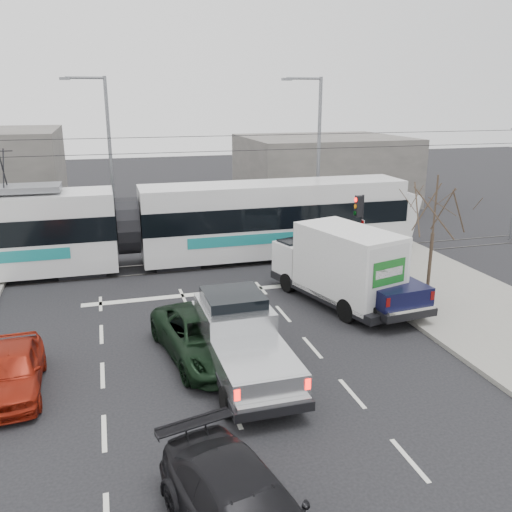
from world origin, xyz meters
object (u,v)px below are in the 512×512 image
object	(u,v)px
tram	(127,227)
green_car	(204,336)
bare_tree	(435,210)
box_truck	(339,266)
traffic_signal	(359,217)
street_lamp_near	(316,148)
silver_pickup	(240,336)
red_car	(12,370)
navy_pickup	(364,274)
street_lamp_far	(107,151)

from	to	relation	value
tram	green_car	distance (m)	10.39
bare_tree	box_truck	distance (m)	4.22
box_truck	green_car	distance (m)	6.85
traffic_signal	street_lamp_near	distance (m)	7.91
tram	bare_tree	bearing A→B (deg)	-35.16
silver_pickup	red_car	xyz separation A→B (m)	(-6.42, 0.47, -0.41)
street_lamp_near	tram	world-z (taller)	street_lamp_near
street_lamp_near	silver_pickup	world-z (taller)	street_lamp_near
tram	green_car	xyz separation A→B (m)	(1.77, -10.16, -1.31)
navy_pickup	red_car	distance (m)	13.09
street_lamp_near	green_car	distance (m)	17.04
navy_pickup	red_car	world-z (taller)	navy_pickup
red_car	box_truck	bearing A→B (deg)	16.45
bare_tree	navy_pickup	distance (m)	3.64
street_lamp_far	street_lamp_near	bearing A→B (deg)	-9.87
bare_tree	street_lamp_near	distance (m)	11.58
traffic_signal	red_car	xyz separation A→B (m)	(-13.85, -6.80, -2.06)
street_lamp_far	navy_pickup	size ratio (longest dim) A/B	1.51
tram	green_car	size ratio (longest dim) A/B	5.45
traffic_signal	red_car	size ratio (longest dim) A/B	0.90
navy_pickup	traffic_signal	bearing A→B (deg)	62.39
street_lamp_far	box_truck	world-z (taller)	street_lamp_far
bare_tree	silver_pickup	bearing A→B (deg)	-159.06
box_truck	red_car	size ratio (longest dim) A/B	1.66
bare_tree	street_lamp_near	bearing A→B (deg)	91.42
street_lamp_near	navy_pickup	size ratio (longest dim) A/B	1.51
bare_tree	street_lamp_far	distance (m)	17.97
street_lamp_far	navy_pickup	world-z (taller)	street_lamp_far
tram	silver_pickup	size ratio (longest dim) A/B	4.60
traffic_signal	navy_pickup	size ratio (longest dim) A/B	0.61
box_truck	green_car	xyz separation A→B (m)	(-6.00, -3.20, -0.84)
silver_pickup	box_truck	xyz separation A→B (m)	(5.12, 4.29, 0.46)
street_lamp_near	green_car	xyz separation A→B (m)	(-9.15, -13.69, -4.40)
street_lamp_near	navy_pickup	bearing A→B (deg)	-101.32
box_truck	silver_pickup	bearing A→B (deg)	-155.85
street_lamp_far	red_car	bearing A→B (deg)	-101.09
bare_tree	red_car	distance (m)	15.56
traffic_signal	green_car	bearing A→B (deg)	-143.35
traffic_signal	red_car	bearing A→B (deg)	-153.86
bare_tree	street_lamp_near	size ratio (longest dim) A/B	0.56
street_lamp_far	bare_tree	bearing A→B (deg)	-48.88
traffic_signal	silver_pickup	world-z (taller)	traffic_signal
silver_pickup	red_car	bearing A→B (deg)	175.25
street_lamp_far	green_car	world-z (taller)	street_lamp_far
bare_tree	navy_pickup	xyz separation A→B (m)	(-2.42, 0.83, -2.59)
street_lamp_far	tram	size ratio (longest dim) A/B	0.32
street_lamp_far	green_car	xyz separation A→B (m)	(2.35, -15.69, -4.40)
box_truck	red_car	bearing A→B (deg)	-177.49
street_lamp_far	tram	xyz separation A→B (m)	(0.58, -5.53, -3.08)
bare_tree	silver_pickup	distance (m)	9.55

